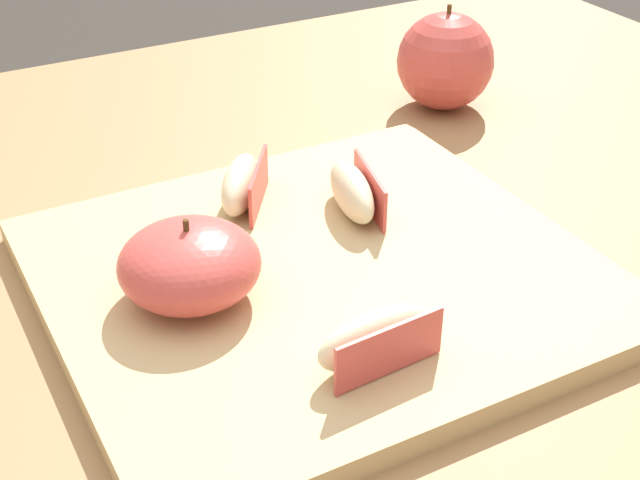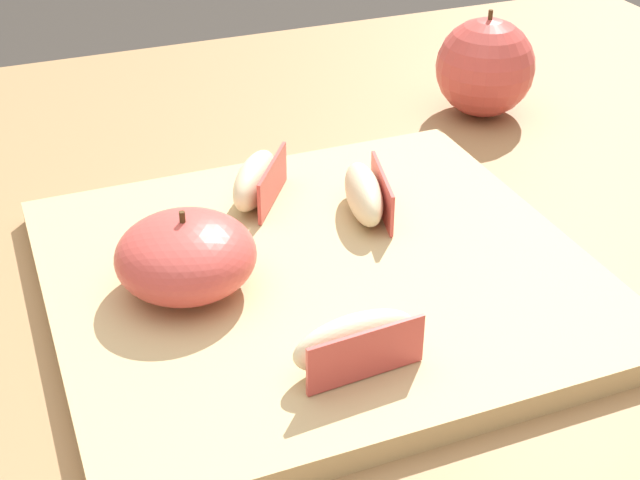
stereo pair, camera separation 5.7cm
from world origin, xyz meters
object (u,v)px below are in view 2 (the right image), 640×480
Objects in this scene: apple_wedge_middle at (356,342)px; apple_wedge_back at (365,194)px; apple_half_skin_up at (186,256)px; apple_wedge_left at (256,180)px; cutting_board at (320,277)px; whole_apple_pink_lady at (485,67)px.

apple_wedge_middle is 0.17m from apple_wedge_back.
apple_wedge_left is at bearing 50.32° from apple_half_skin_up.
cutting_board is 3.55× the size of whole_apple_pink_lady.
apple_half_skin_up is at bearing -148.89° from whole_apple_pink_lady.
apple_wedge_middle is at bearing -130.46° from whole_apple_pink_lady.
apple_wedge_middle is at bearing -100.53° from cutting_board.
whole_apple_pink_lady is (0.24, 0.20, 0.04)m from cutting_board.
apple_half_skin_up is 0.90× the size of whole_apple_pink_lady.
apple_wedge_back reaches higher than cutting_board.
apple_half_skin_up is 1.12× the size of apple_wedge_back.
apple_wedge_middle is 0.78× the size of whole_apple_pink_lady.
apple_wedge_middle reaches higher than cutting_board.
apple_wedge_back is 0.08m from apple_wedge_left.
cutting_board is 0.10m from apple_wedge_middle.
apple_wedge_middle and apple_wedge_left have the same top height.
apple_half_skin_up is 1.15× the size of apple_wedge_middle.
apple_wedge_middle is (0.07, -0.11, -0.01)m from apple_half_skin_up.
apple_wedge_middle is 0.40m from whole_apple_pink_lady.
apple_wedge_back is at bearing -140.49° from whole_apple_pink_lady.
apple_wedge_back is at bearing 43.16° from cutting_board.
apple_wedge_left is (-0.06, 0.05, 0.00)m from apple_wedge_back.
whole_apple_pink_lady is (0.25, 0.11, 0.01)m from apple_wedge_left.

